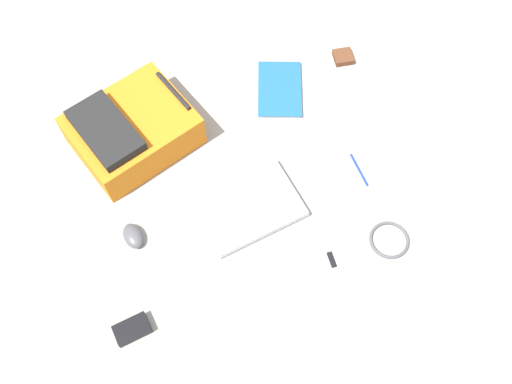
{
  "coord_description": "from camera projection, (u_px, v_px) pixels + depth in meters",
  "views": [
    {
      "loc": [
        0.21,
        0.87,
        1.86
      ],
      "look_at": [
        -0.03,
        -0.02,
        0.02
      ],
      "focal_mm": 40.23,
      "sensor_mm": 36.0,
      "label": 1
    }
  ],
  "objects": [
    {
      "name": "earbud_pouch",
      "position": [
        343.0,
        57.0,
        2.34
      ],
      "size": [
        0.08,
        0.08,
        0.03
      ],
      "primitive_type": "cube",
      "rotation": [
        0.0,
        0.0,
        -0.06
      ],
      "color": "#59331E",
      "rests_on": "ground_plane"
    },
    {
      "name": "power_brick",
      "position": [
        132.0,
        329.0,
        1.84
      ],
      "size": [
        0.12,
        0.09,
        0.03
      ],
      "primitive_type": "cube",
      "rotation": [
        0.0,
        0.0,
        4.93
      ],
      "color": "black",
      "rests_on": "ground_plane"
    },
    {
      "name": "pen_black",
      "position": [
        359.0,
        170.0,
        2.11
      ],
      "size": [
        0.03,
        0.14,
        0.01
      ],
      "primitive_type": "cylinder",
      "rotation": [
        1.57,
        0.0,
        0.12
      ],
      "color": "#1933B2",
      "rests_on": "ground_plane"
    },
    {
      "name": "laptop",
      "position": [
        250.0,
        207.0,
        2.03
      ],
      "size": [
        0.4,
        0.32,
        0.03
      ],
      "color": "#929296",
      "rests_on": "ground_plane"
    },
    {
      "name": "cable_coil",
      "position": [
        389.0,
        240.0,
        1.99
      ],
      "size": [
        0.14,
        0.14,
        0.01
      ],
      "primitive_type": "torus",
      "color": "#4C4C51",
      "rests_on": "ground_plane"
    },
    {
      "name": "computer_mouse",
      "position": [
        133.0,
        236.0,
        1.98
      ],
      "size": [
        0.09,
        0.11,
        0.04
      ],
      "primitive_type": "ellipsoid",
      "rotation": [
        0.0,
        0.0,
        0.24
      ],
      "color": "#4C4C51",
      "rests_on": "ground_plane"
    },
    {
      "name": "book_comic",
      "position": [
        280.0,
        89.0,
        2.27
      ],
      "size": [
        0.23,
        0.3,
        0.01
      ],
      "color": "silver",
      "rests_on": "ground_plane"
    },
    {
      "name": "backpack",
      "position": [
        131.0,
        130.0,
        2.1
      ],
      "size": [
        0.52,
        0.48,
        0.18
      ],
      "color": "orange",
      "rests_on": "ground_plane"
    },
    {
      "name": "ground_plane",
      "position": [
        250.0,
        200.0,
        2.06
      ],
      "size": [
        4.04,
        4.04,
        0.0
      ],
      "primitive_type": "plane",
      "color": "gray"
    },
    {
      "name": "usb_stick",
      "position": [
        332.0,
        259.0,
        1.96
      ],
      "size": [
        0.02,
        0.06,
        0.01
      ],
      "primitive_type": "cube",
      "rotation": [
        0.0,
        0.0,
        0.03
      ],
      "color": "black",
      "rests_on": "ground_plane"
    }
  ]
}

